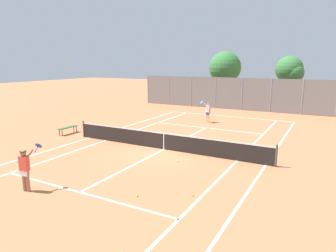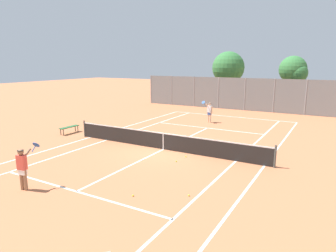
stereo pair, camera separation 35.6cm
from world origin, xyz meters
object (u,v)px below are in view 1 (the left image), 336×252
courtside_bench (68,128)px  tree_behind_right (290,71)px  player_near_side (25,168)px  player_far_left (208,111)px  loose_tennis_ball_3 (193,195)px  tree_behind_left (225,68)px  loose_tennis_ball_0 (137,196)px  tennis_net (164,141)px  loose_tennis_ball_2 (241,118)px  loose_tennis_ball_1 (178,161)px  loose_tennis_ball_4 (187,156)px

courtside_bench → tree_behind_right: 22.36m
player_near_side → player_far_left: same height
loose_tennis_ball_3 → tree_behind_left: 25.81m
loose_tennis_ball_0 → loose_tennis_ball_3: 2.02m
player_far_left → tree_behind_right: (4.75, 10.49, 3.02)m
tennis_net → loose_tennis_ball_2: (1.29, 11.32, -0.48)m
tennis_net → tree_behind_right: (4.06, 18.96, 3.44)m
loose_tennis_ball_1 → loose_tennis_ball_2: 12.85m
player_far_left → tree_behind_right: bearing=65.6°
loose_tennis_ball_0 → loose_tennis_ball_4: 5.09m
player_near_side → tree_behind_left: 27.32m
loose_tennis_ball_2 → loose_tennis_ball_3: bearing=-80.9°
tree_behind_left → loose_tennis_ball_3: bearing=-74.2°
loose_tennis_ball_0 → tree_behind_left: size_ratio=0.01×
loose_tennis_ball_4 → tree_behind_right: bearing=83.2°
courtside_bench → tree_behind_left: tree_behind_left is taller
player_near_side → loose_tennis_ball_0: bearing=21.7°
player_near_side → loose_tennis_ball_3: (5.68, 2.58, -0.89)m
player_far_left → loose_tennis_ball_3: (4.54, -13.13, -0.89)m
loose_tennis_ball_2 → player_near_side: bearing=-99.6°
loose_tennis_ball_0 → player_near_side: bearing=-158.3°
player_near_side → loose_tennis_ball_0: (3.93, 1.57, -0.89)m
player_near_side → tree_behind_right: bearing=77.3°
player_near_side → loose_tennis_ball_4: player_near_side is taller
loose_tennis_ball_1 → courtside_bench: courtside_bench is taller
tree_behind_left → tennis_net: bearing=-81.1°
player_near_side → courtside_bench: 9.39m
loose_tennis_ball_3 → player_far_left: bearing=109.1°
loose_tennis_ball_3 → tree_behind_right: size_ratio=0.01×
player_near_side → loose_tennis_ball_3: size_ratio=26.88×
loose_tennis_ball_2 → courtside_bench: courtside_bench is taller
loose_tennis_ball_1 → loose_tennis_ball_2: same height
player_near_side → loose_tennis_ball_2: (3.13, 18.57, -0.89)m
tennis_net → player_far_left: 8.50m
loose_tennis_ball_0 → tree_behind_left: 26.38m
tree_behind_left → loose_tennis_ball_2: bearing=-62.7°
loose_tennis_ball_1 → tree_behind_left: bearing=102.5°
loose_tennis_ball_4 → loose_tennis_ball_1: bearing=-94.1°
player_near_side → player_far_left: bearing=85.8°
tennis_net → loose_tennis_ball_1: size_ratio=181.82×
loose_tennis_ball_0 → tree_behind_right: (1.97, 24.64, 3.91)m
player_near_side → player_far_left: size_ratio=1.00×
tree_behind_right → player_near_side: bearing=-102.7°
loose_tennis_ball_3 → tree_behind_right: (0.22, 23.62, 3.91)m
loose_tennis_ball_0 → courtside_bench: size_ratio=0.04×
tennis_net → loose_tennis_ball_1: 2.30m
loose_tennis_ball_0 → courtside_bench: bearing=148.7°
loose_tennis_ball_2 → loose_tennis_ball_3: same height
player_far_left → courtside_bench: 10.77m
loose_tennis_ball_2 → tree_behind_right: (2.77, 7.64, 3.91)m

